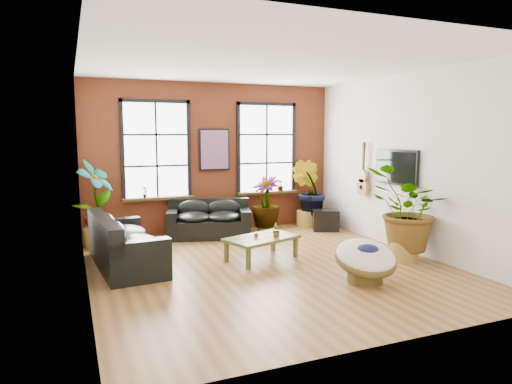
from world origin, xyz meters
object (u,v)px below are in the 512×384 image
Objects in this scene: sofa_left at (123,244)px; papasan_chair at (366,259)px; coffee_table at (262,239)px; sofa_back at (209,220)px.

papasan_chair is at bearing -129.12° from sofa_left.
coffee_table is 2.08m from papasan_chair.
sofa_left is 1.57× the size of coffee_table.
sofa_left is 4.13m from papasan_chair.
sofa_back is at bearing 79.75° from coffee_table.
papasan_chair is (1.00, -1.82, -0.01)m from coffee_table.
sofa_left reaches higher than papasan_chair.
sofa_back is at bearing 118.65° from papasan_chair.
papasan_chair reaches higher than coffee_table.
sofa_back is 0.85× the size of sofa_left.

